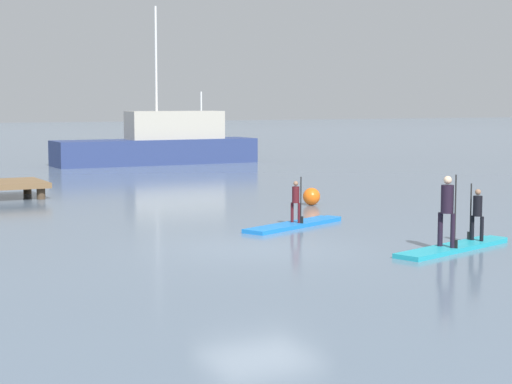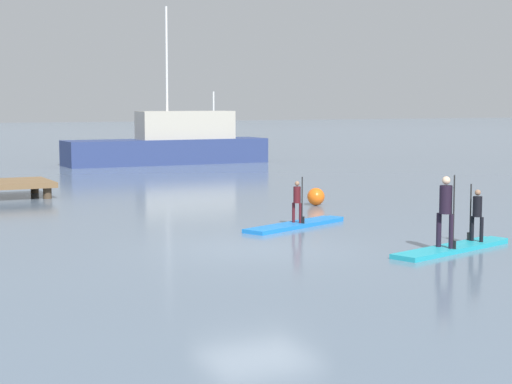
{
  "view_description": "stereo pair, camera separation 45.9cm",
  "coord_description": "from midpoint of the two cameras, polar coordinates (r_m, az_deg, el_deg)",
  "views": [
    {
      "loc": [
        -8.76,
        -16.84,
        3.22
      ],
      "look_at": [
        0.85,
        1.82,
        1.05
      ],
      "focal_mm": 61.64,
      "sensor_mm": 36.0,
      "label": 1
    },
    {
      "loc": [
        -8.35,
        -17.05,
        3.22
      ],
      "look_at": [
        0.85,
        1.82,
        1.05
      ],
      "focal_mm": 61.64,
      "sensor_mm": 36.0,
      "label": 2
    }
  ],
  "objects": [
    {
      "name": "fishing_boat_green_midground",
      "position": [
        58.2,
        -3.37,
        3.33
      ],
      "size": [
        5.52,
        1.39,
        3.88
      ],
      "color": "silver",
      "rests_on": "ground"
    },
    {
      "name": "paddleboard_near",
      "position": [
        22.74,
        3.23,
        -2.13
      ],
      "size": [
        3.5,
        1.98,
        0.1
      ],
      "color": "blue",
      "rests_on": "ground"
    },
    {
      "name": "ground_plane",
      "position": [
        19.25,
        0.78,
        -3.74
      ],
      "size": [
        240.0,
        240.0,
        0.0
      ],
      "primitive_type": "plane",
      "color": "slate"
    },
    {
      "name": "paddler_adult",
      "position": [
        19.22,
        12.89,
        -0.96
      ],
      "size": [
        0.34,
        0.48,
        1.58
      ],
      "color": "black",
      "rests_on": "paddleboard_far"
    },
    {
      "name": "paddler_child_solo",
      "position": [
        22.66,
        3.28,
        -0.49
      ],
      "size": [
        0.25,
        0.36,
        1.2
      ],
      "color": "#4C1419",
      "rests_on": "paddleboard_near"
    },
    {
      "name": "paddleboard_far",
      "position": [
        19.63,
        13.36,
        -3.56
      ],
      "size": [
        3.7,
        1.68,
        0.1
      ],
      "color": "#1E9EB2",
      "rests_on": "ground"
    },
    {
      "name": "paddler_child_front",
      "position": [
        20.29,
        14.77,
        -1.27
      ],
      "size": [
        0.26,
        0.39,
        1.28
      ],
      "color": "black",
      "rests_on": "paddleboard_far"
    },
    {
      "name": "fishing_boat_white_large",
      "position": [
        45.8,
        -5.22,
        3.1
      ],
      "size": [
        10.58,
        2.47,
        8.06
      ],
      "color": "navy",
      "rests_on": "ground"
    },
    {
      "name": "mooring_buoy_near",
      "position": [
        27.42,
        4.39,
        -0.3
      ],
      "size": [
        0.54,
        0.54,
        0.54
      ],
      "primitive_type": "sphere",
      "color": "orange",
      "rests_on": "ground"
    }
  ]
}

